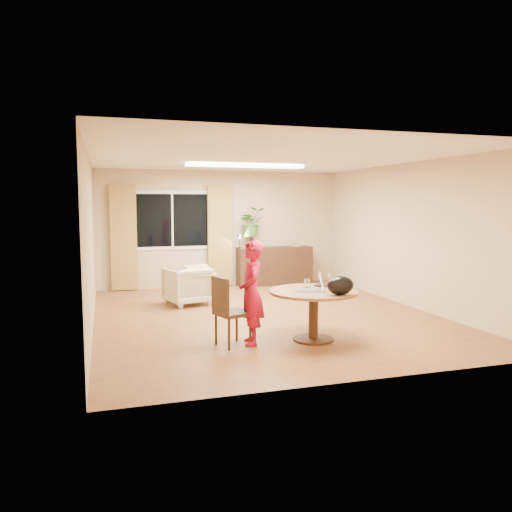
{
  "coord_description": "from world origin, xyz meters",
  "views": [
    {
      "loc": [
        -2.56,
        -7.8,
        1.86
      ],
      "look_at": [
        -0.23,
        -0.2,
        1.03
      ],
      "focal_mm": 35.0,
      "sensor_mm": 36.0,
      "label": 1
    }
  ],
  "objects_px": {
    "dining_table": "(314,301)",
    "child": "(251,293)",
    "dining_chair": "(233,311)",
    "armchair": "(187,286)",
    "sideboard": "(274,266)"
  },
  "relations": [
    {
      "from": "dining_table",
      "to": "child",
      "type": "height_order",
      "value": "child"
    },
    {
      "from": "dining_chair",
      "to": "armchair",
      "type": "distance_m",
      "value": 2.88
    },
    {
      "from": "dining_table",
      "to": "armchair",
      "type": "bearing_deg",
      "value": 112.94
    },
    {
      "from": "child",
      "to": "armchair",
      "type": "xyz_separation_m",
      "value": [
        -0.39,
        2.89,
        -0.34
      ]
    },
    {
      "from": "dining_chair",
      "to": "sideboard",
      "type": "distance_m",
      "value": 5.06
    },
    {
      "from": "child",
      "to": "sideboard",
      "type": "relative_size",
      "value": 0.79
    },
    {
      "from": "dining_chair",
      "to": "armchair",
      "type": "relative_size",
      "value": 1.21
    },
    {
      "from": "child",
      "to": "dining_table",
      "type": "bearing_deg",
      "value": 94.78
    },
    {
      "from": "dining_chair",
      "to": "armchair",
      "type": "height_order",
      "value": "dining_chair"
    },
    {
      "from": "dining_chair",
      "to": "child",
      "type": "height_order",
      "value": "child"
    },
    {
      "from": "dining_table",
      "to": "dining_chair",
      "type": "bearing_deg",
      "value": 176.16
    },
    {
      "from": "dining_table",
      "to": "dining_chair",
      "type": "height_order",
      "value": "dining_chair"
    },
    {
      "from": "dining_table",
      "to": "sideboard",
      "type": "distance_m",
      "value": 4.77
    },
    {
      "from": "sideboard",
      "to": "dining_table",
      "type": "bearing_deg",
      "value": -102.73
    },
    {
      "from": "dining_chair",
      "to": "armchair",
      "type": "xyz_separation_m",
      "value": [
        -0.13,
        2.88,
        -0.11
      ]
    }
  ]
}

